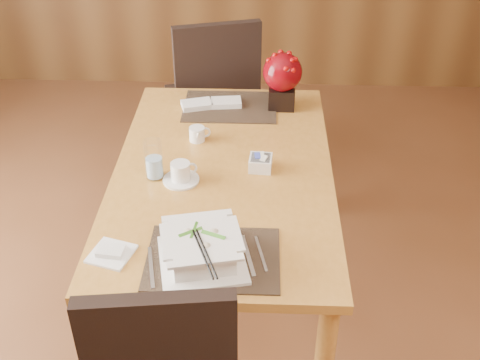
{
  "coord_description": "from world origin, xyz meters",
  "views": [
    {
      "loc": [
        0.15,
        -1.47,
        2.12
      ],
      "look_at": [
        0.08,
        0.35,
        0.87
      ],
      "focal_mm": 45.0,
      "sensor_mm": 36.0,
      "label": 1
    }
  ],
  "objects_px": {
    "soup_setting": "(202,250)",
    "berry_decor": "(282,77)",
    "water_glass": "(154,159)",
    "dining_table": "(223,188)",
    "far_chair": "(214,94)",
    "creamer_jug": "(197,134)",
    "sugar_caddy": "(261,163)",
    "coffee_cup": "(181,173)",
    "bread_plate": "(111,254)"
  },
  "relations": [
    {
      "from": "dining_table",
      "to": "sugar_caddy",
      "type": "xyz_separation_m",
      "value": [
        0.15,
        0.01,
        0.12
      ]
    },
    {
      "from": "soup_setting",
      "to": "berry_decor",
      "type": "xyz_separation_m",
      "value": [
        0.28,
        1.14,
        0.1
      ]
    },
    {
      "from": "dining_table",
      "to": "creamer_jug",
      "type": "bearing_deg",
      "value": 119.45
    },
    {
      "from": "dining_table",
      "to": "soup_setting",
      "type": "relative_size",
      "value": 4.48
    },
    {
      "from": "far_chair",
      "to": "creamer_jug",
      "type": "bearing_deg",
      "value": 73.32
    },
    {
      "from": "coffee_cup",
      "to": "bread_plate",
      "type": "distance_m",
      "value": 0.49
    },
    {
      "from": "sugar_caddy",
      "to": "berry_decor",
      "type": "height_order",
      "value": "berry_decor"
    },
    {
      "from": "coffee_cup",
      "to": "berry_decor",
      "type": "bearing_deg",
      "value": 57.86
    },
    {
      "from": "soup_setting",
      "to": "sugar_caddy",
      "type": "height_order",
      "value": "soup_setting"
    },
    {
      "from": "creamer_jug",
      "to": "dining_table",
      "type": "bearing_deg",
      "value": -76.89
    },
    {
      "from": "coffee_cup",
      "to": "berry_decor",
      "type": "relative_size",
      "value": 0.53
    },
    {
      "from": "dining_table",
      "to": "water_glass",
      "type": "relative_size",
      "value": 8.9
    },
    {
      "from": "soup_setting",
      "to": "bread_plate",
      "type": "xyz_separation_m",
      "value": [
        -0.31,
        0.03,
        -0.05
      ]
    },
    {
      "from": "coffee_cup",
      "to": "water_glass",
      "type": "bearing_deg",
      "value": 167.95
    },
    {
      "from": "water_glass",
      "to": "berry_decor",
      "type": "height_order",
      "value": "berry_decor"
    },
    {
      "from": "far_chair",
      "to": "sugar_caddy",
      "type": "bearing_deg",
      "value": 89.33
    },
    {
      "from": "berry_decor",
      "to": "bread_plate",
      "type": "bearing_deg",
      "value": -118.31
    },
    {
      "from": "coffee_cup",
      "to": "water_glass",
      "type": "relative_size",
      "value": 0.87
    },
    {
      "from": "creamer_jug",
      "to": "sugar_caddy",
      "type": "relative_size",
      "value": 0.97
    },
    {
      "from": "far_chair",
      "to": "dining_table",
      "type": "bearing_deg",
      "value": 80.79
    },
    {
      "from": "dining_table",
      "to": "berry_decor",
      "type": "bearing_deg",
      "value": 66.21
    },
    {
      "from": "soup_setting",
      "to": "sugar_caddy",
      "type": "bearing_deg",
      "value": 59.5
    },
    {
      "from": "dining_table",
      "to": "bread_plate",
      "type": "relative_size",
      "value": 11.01
    },
    {
      "from": "creamer_jug",
      "to": "berry_decor",
      "type": "relative_size",
      "value": 0.32
    },
    {
      "from": "creamer_jug",
      "to": "sugar_caddy",
      "type": "xyz_separation_m",
      "value": [
        0.28,
        -0.22,
        -0.0
      ]
    },
    {
      "from": "soup_setting",
      "to": "coffee_cup",
      "type": "height_order",
      "value": "soup_setting"
    },
    {
      "from": "soup_setting",
      "to": "berry_decor",
      "type": "distance_m",
      "value": 1.18
    },
    {
      "from": "water_glass",
      "to": "dining_table",
      "type": "bearing_deg",
      "value": 14.02
    },
    {
      "from": "berry_decor",
      "to": "far_chair",
      "type": "height_order",
      "value": "far_chair"
    },
    {
      "from": "dining_table",
      "to": "sugar_caddy",
      "type": "height_order",
      "value": "sugar_caddy"
    },
    {
      "from": "coffee_cup",
      "to": "bread_plate",
      "type": "height_order",
      "value": "coffee_cup"
    },
    {
      "from": "water_glass",
      "to": "sugar_caddy",
      "type": "relative_size",
      "value": 1.83
    },
    {
      "from": "soup_setting",
      "to": "water_glass",
      "type": "xyz_separation_m",
      "value": [
        -0.24,
        0.5,
        0.03
      ]
    },
    {
      "from": "sugar_caddy",
      "to": "berry_decor",
      "type": "bearing_deg",
      "value": 80.27
    },
    {
      "from": "far_chair",
      "to": "water_glass",
      "type": "bearing_deg",
      "value": 66.13
    },
    {
      "from": "coffee_cup",
      "to": "berry_decor",
      "type": "distance_m",
      "value": 0.79
    },
    {
      "from": "dining_table",
      "to": "water_glass",
      "type": "distance_m",
      "value": 0.33
    },
    {
      "from": "dining_table",
      "to": "soup_setting",
      "type": "height_order",
      "value": "soup_setting"
    },
    {
      "from": "soup_setting",
      "to": "creamer_jug",
      "type": "xyz_separation_m",
      "value": [
        -0.09,
        0.8,
        -0.02
      ]
    },
    {
      "from": "berry_decor",
      "to": "bread_plate",
      "type": "height_order",
      "value": "berry_decor"
    },
    {
      "from": "water_glass",
      "to": "creamer_jug",
      "type": "distance_m",
      "value": 0.33
    },
    {
      "from": "soup_setting",
      "to": "berry_decor",
      "type": "relative_size",
      "value": 1.22
    },
    {
      "from": "coffee_cup",
      "to": "water_glass",
      "type": "height_order",
      "value": "water_glass"
    },
    {
      "from": "coffee_cup",
      "to": "far_chair",
      "type": "distance_m",
      "value": 1.12
    },
    {
      "from": "berry_decor",
      "to": "far_chair",
      "type": "relative_size",
      "value": 0.26
    },
    {
      "from": "coffee_cup",
      "to": "creamer_jug",
      "type": "bearing_deg",
      "value": 83.94
    },
    {
      "from": "water_glass",
      "to": "far_chair",
      "type": "distance_m",
      "value": 1.12
    },
    {
      "from": "coffee_cup",
      "to": "bread_plate",
      "type": "xyz_separation_m",
      "value": [
        -0.18,
        -0.45,
        -0.03
      ]
    },
    {
      "from": "soup_setting",
      "to": "bread_plate",
      "type": "distance_m",
      "value": 0.32
    },
    {
      "from": "sugar_caddy",
      "to": "bread_plate",
      "type": "relative_size",
      "value": 0.68
    }
  ]
}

